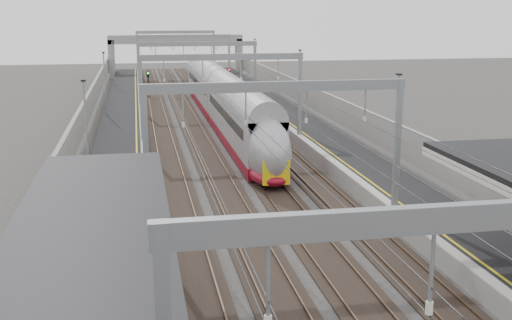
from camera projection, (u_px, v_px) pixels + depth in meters
name	position (u px, v px, depth m)	size (l,w,h in m)	color
platform_left	(122.00, 140.00, 52.85)	(4.00, 120.00, 1.00)	black
platform_right	(310.00, 133.00, 55.70)	(4.00, 120.00, 1.00)	black
tracks	(218.00, 141.00, 54.38)	(11.40, 140.00, 0.20)	black
overhead_line	(208.00, 63.00, 59.32)	(13.00, 140.00, 6.60)	gray
overbridge	(176.00, 45.00, 105.82)	(22.00, 2.20, 6.90)	gray
wall_left	(81.00, 128.00, 52.03)	(0.30, 120.00, 3.20)	gray
wall_right	(345.00, 119.00, 56.01)	(0.30, 120.00, 3.20)	gray
train	(225.00, 106.00, 60.42)	(2.68, 48.92, 4.25)	maroon
signal_green	(148.00, 80.00, 79.83)	(0.32, 0.32, 3.48)	black
signal_red_near	(218.00, 81.00, 78.85)	(0.32, 0.32, 3.48)	black
signal_red_far	(229.00, 76.00, 84.52)	(0.32, 0.32, 3.48)	black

